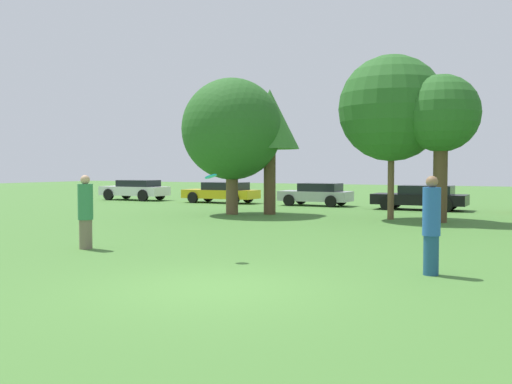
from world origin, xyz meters
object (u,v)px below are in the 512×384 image
Objects in this scene: person_thrower at (85,212)px; parked_car_white at (135,189)px; tree_0 at (232,130)px; tree_2 at (392,108)px; parked_car_yellow at (222,192)px; parked_car_silver at (317,194)px; parked_car_black at (421,197)px; tree_1 at (270,122)px; tree_3 at (441,116)px; frisbee at (211,176)px; person_catcher at (431,225)px.

person_thrower is 22.37m from parked_car_white.
tree_2 is (6.88, 0.78, 0.67)m from tree_0.
parked_car_yellow is 5.84m from parked_car_silver.
parked_car_black is at bearing 173.71° from parked_car_silver.
parked_car_white is (-11.07, 6.74, -3.05)m from tree_0.
tree_1 reaches higher than parked_car_black.
tree_0 reaches higher than parked_car_silver.
tree_3 is at bearing 107.10° from parked_car_black.
tree_1 is 0.85× the size of tree_2.
tree_3 is 1.26× the size of parked_car_white.
parked_car_silver is 0.86× the size of parked_car_black.
person_thrower is at bearing -179.25° from frisbee.
parked_car_black is at bearing 178.46° from parked_car_white.
parked_car_black is (-2.03, 6.19, -3.38)m from tree_3.
tree_3 reaches higher than parked_car_silver.
parked_car_yellow is (-6.97, 18.05, -0.30)m from person_thrower.
tree_0 is 1.36× the size of parked_car_white.
person_catcher is at bearing -45.01° from tree_0.
frisbee is 20.98m from parked_car_yellow.
frisbee is at bearing -94.15° from tree_2.
parked_car_silver is at bearing 93.00° from tree_1.
tree_1 is (-9.31, 11.57, 3.11)m from person_catcher.
parked_car_yellow is at bearing 108.13° from person_thrower.
person_catcher is at bearing -80.28° from tree_3.
parked_car_black is (11.52, -0.24, -0.01)m from parked_car_yellow.
tree_0 is (-2.27, 11.22, 2.80)m from person_thrower.
tree_2 is (5.41, -0.01, 0.33)m from tree_1.
parked_car_white is at bearing 123.64° from person_thrower.
parked_car_yellow is at bearing 1.64° from parked_car_silver.
person_thrower is 11.78m from tree_0.
frisbee is at bearing 103.88° from parked_car_silver.
parked_car_silver is (1.13, 7.11, -3.10)m from tree_0.
tree_0 reaches higher than parked_car_yellow.
parked_car_silver reaches higher than parked_car_yellow.
parked_car_black is (6.82, 6.59, -3.11)m from tree_0.
tree_1 is 1.23× the size of parked_car_black.
frisbee is at bearing 86.31° from parked_car_black.
parked_car_yellow is 0.99× the size of parked_car_black.
tree_0 is at bearing 118.30° from frisbee.
person_catcher is 0.35× the size of tree_1.
person_thrower is 19.35m from parked_car_yellow.
tree_1 reaches higher than frisbee.
tree_3 is (8.86, 0.40, 0.27)m from tree_0.
tree_2 is at bearing 151.34° from parked_car_yellow.
person_catcher is 0.43× the size of parked_car_yellow.
tree_0 is 1.55× the size of parked_car_silver.
person_catcher is 0.34× the size of tree_3.
tree_1 reaches higher than person_catcher.
tree_3 is 1.24× the size of parked_car_black.
parked_car_black is at bearing 108.17° from tree_3.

